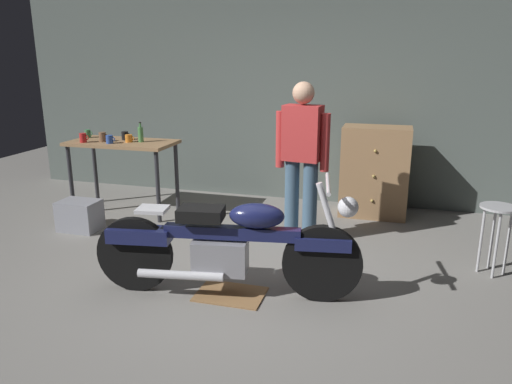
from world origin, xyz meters
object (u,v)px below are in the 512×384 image
mug_blue_enamel (110,139)px  mug_black_matte (125,136)px  mug_orange_travel (129,138)px  mug_red_diner (83,138)px  mug_brown_stoneware (103,137)px  mug_green_speckled (88,134)px  person_standing (302,156)px  wooden_dresser (375,172)px  motorcycle (228,244)px  shop_stool (497,221)px  bottle (141,134)px  storage_bin (80,215)px

mug_blue_enamel → mug_black_matte: size_ratio=0.99×
mug_orange_travel → mug_red_diner: bearing=-161.4°
mug_brown_stoneware → mug_green_speckled: (-0.35, 0.20, -0.01)m
person_standing → wooden_dresser: size_ratio=1.52×
person_standing → wooden_dresser: 1.36m
mug_brown_stoneware → motorcycle: bearing=-37.6°
motorcycle → shop_stool: bearing=17.1°
person_standing → mug_orange_travel: 2.23m
mug_red_diner → bottle: 0.69m
person_standing → shop_stool: size_ratio=2.61×
motorcycle → wooden_dresser: (1.03, 2.47, 0.10)m
motorcycle → mug_brown_stoneware: (-2.19, 1.68, 0.51)m
mug_blue_enamel → mug_orange_travel: bearing=40.5°
motorcycle → mug_black_matte: mug_black_matte is taller
person_standing → storage_bin: size_ratio=3.80×
person_standing → mug_brown_stoneware: size_ratio=13.80×
wooden_dresser → mug_blue_enamel: bearing=-164.0°
person_standing → mug_black_matte: 2.38m
mug_brown_stoneware → bottle: bottle is taller
storage_bin → mug_blue_enamel: bearing=80.4°
mug_red_diner → mug_black_matte: mug_red_diner is taller
shop_stool → mug_black_matte: bearing=168.8°
shop_stool → mug_blue_enamel: (-4.19, 0.54, 0.45)m
motorcycle → shop_stool: (2.16, 1.05, 0.05)m
mug_black_matte → mug_blue_enamel: bearing=-98.4°
storage_bin → mug_orange_travel: (0.27, 0.72, 0.78)m
mug_brown_stoneware → bottle: 0.47m
person_standing → storage_bin: bearing=16.1°
person_standing → mug_black_matte: (-2.32, 0.51, 0.03)m
wooden_dresser → person_standing: bearing=-122.1°
wooden_dresser → mug_red_diner: bearing=-165.1°
person_standing → mug_green_speckled: size_ratio=15.86×
mug_brown_stoneware → bottle: bearing=12.6°
wooden_dresser → mug_green_speckled: (-3.56, -0.58, 0.40)m
mug_black_matte → person_standing: bearing=-12.4°
person_standing → mug_brown_stoneware: 2.54m
shop_stool → storage_bin: (-4.29, -0.04, -0.33)m
wooden_dresser → mug_red_diner: size_ratio=9.35×
mug_black_matte → shop_stool: bearing=-11.2°
shop_stool → wooden_dresser: (-1.13, 1.42, 0.05)m
mug_red_diner → mug_green_speckled: (-0.16, 0.32, -0.01)m
shop_stool → mug_red_diner: (-4.54, 0.51, 0.46)m
shop_stool → mug_orange_travel: (-4.02, 0.68, 0.45)m
mug_red_diner → mug_black_matte: (0.39, 0.31, -0.00)m
storage_bin → bottle: size_ratio=1.83×
mug_red_diner → bottle: size_ratio=0.49×
mug_blue_enamel → mug_green_speckled: bearing=149.3°
shop_stool → bottle: bearing=169.3°
mug_red_diner → mug_orange_travel: mug_red_diner is taller
mug_brown_stoneware → bottle: (0.46, 0.10, 0.04)m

